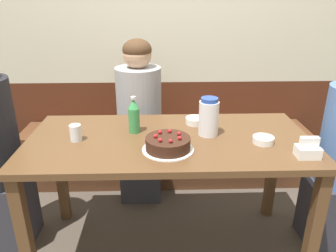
# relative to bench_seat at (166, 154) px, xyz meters

# --- Properties ---
(ground_plane) EXTENTS (12.00, 12.00, 0.00)m
(ground_plane) POSITION_rel_bench_seat_xyz_m (0.00, -0.83, -0.23)
(ground_plane) COLOR #4C4238
(back_wall) EXTENTS (4.80, 0.04, 2.50)m
(back_wall) POSITION_rel_bench_seat_xyz_m (0.00, 0.22, 1.02)
(back_wall) COLOR #4C2314
(back_wall) RESTS_ON ground_plane
(bench_seat) EXTENTS (2.31, 0.38, 0.46)m
(bench_seat) POSITION_rel_bench_seat_xyz_m (0.00, 0.00, 0.00)
(bench_seat) COLOR #56331E
(bench_seat) RESTS_ON ground_plane
(dining_table) EXTENTS (1.55, 0.74, 0.76)m
(dining_table) POSITION_rel_bench_seat_xyz_m (0.00, -0.83, 0.43)
(dining_table) COLOR brown
(dining_table) RESTS_ON ground_plane
(birthday_cake) EXTENTS (0.26, 0.26, 0.09)m
(birthday_cake) POSITION_rel_bench_seat_xyz_m (-0.01, -0.98, 0.56)
(birthday_cake) COLOR white
(birthday_cake) RESTS_ON dining_table
(water_pitcher) EXTENTS (0.11, 0.11, 0.21)m
(water_pitcher) POSITION_rel_bench_seat_xyz_m (0.22, -0.79, 0.63)
(water_pitcher) COLOR white
(water_pitcher) RESTS_ON dining_table
(soju_bottle) EXTENTS (0.06, 0.06, 0.21)m
(soju_bottle) POSITION_rel_bench_seat_xyz_m (-0.19, -0.74, 0.62)
(soju_bottle) COLOR #388E4C
(soju_bottle) RESTS_ON dining_table
(napkin_holder) EXTENTS (0.11, 0.08, 0.11)m
(napkin_holder) POSITION_rel_bench_seat_xyz_m (0.66, -1.07, 0.56)
(napkin_holder) COLOR white
(napkin_holder) RESTS_ON dining_table
(bowl_soup_white) EXTENTS (0.11, 0.11, 0.04)m
(bowl_soup_white) POSITION_rel_bench_seat_xyz_m (0.49, -0.91, 0.54)
(bowl_soup_white) COLOR white
(bowl_soup_white) RESTS_ON dining_table
(bowl_rice_small) EXTENTS (0.11, 0.11, 0.04)m
(bowl_rice_small) POSITION_rel_bench_seat_xyz_m (0.16, -0.63, 0.54)
(bowl_rice_small) COLOR white
(bowl_rice_small) RESTS_ON dining_table
(glass_water_tall) EXTENTS (0.06, 0.06, 0.09)m
(glass_water_tall) POSITION_rel_bench_seat_xyz_m (-0.50, -0.85, 0.57)
(glass_water_tall) COLOR silver
(glass_water_tall) RESTS_ON dining_table
(person_teal_shirt) EXTENTS (0.32, 0.34, 1.21)m
(person_teal_shirt) POSITION_rel_bench_seat_xyz_m (-0.20, -0.20, 0.35)
(person_teal_shirt) COLOR #33333D
(person_teal_shirt) RESTS_ON ground_plane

